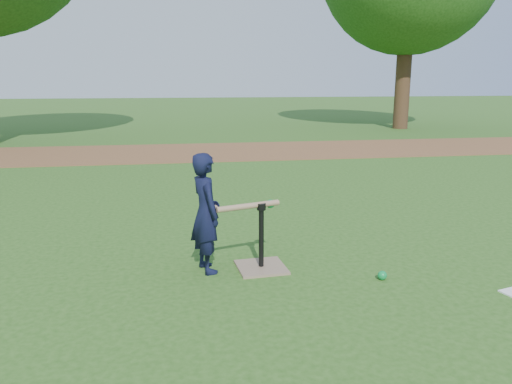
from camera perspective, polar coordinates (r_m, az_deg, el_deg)
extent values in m
plane|color=#285116|center=(4.60, 5.44, -8.86)|extent=(80.00, 80.00, 0.00)
cube|color=brown|center=(11.80, -3.73, 4.66)|extent=(24.00, 3.00, 0.01)
imported|color=black|center=(4.43, -5.76, -2.39)|extent=(0.36, 0.45, 1.08)
sphere|color=#0C893C|center=(4.49, 14.23, -9.22)|extent=(0.08, 0.08, 0.08)
cube|color=#8B7058|center=(4.61, 0.60, -8.59)|extent=(0.46, 0.46, 0.02)
cylinder|color=black|center=(4.52, 0.61, -5.18)|extent=(0.05, 0.05, 0.55)
cylinder|color=black|center=(4.44, 0.62, -1.68)|extent=(0.08, 0.08, 0.06)
cylinder|color=#A17D5E|center=(4.39, -0.88, -1.62)|extent=(0.59, 0.23, 0.05)
sphere|color=#A17D5E|center=(4.32, -4.74, -1.90)|extent=(0.06, 0.06, 0.06)
sphere|color=#0C893C|center=(4.53, 1.66, -1.36)|extent=(0.08, 0.08, 0.08)
cylinder|color=#382316|center=(17.83, 16.46, 12.46)|extent=(0.50, 0.50, 3.42)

